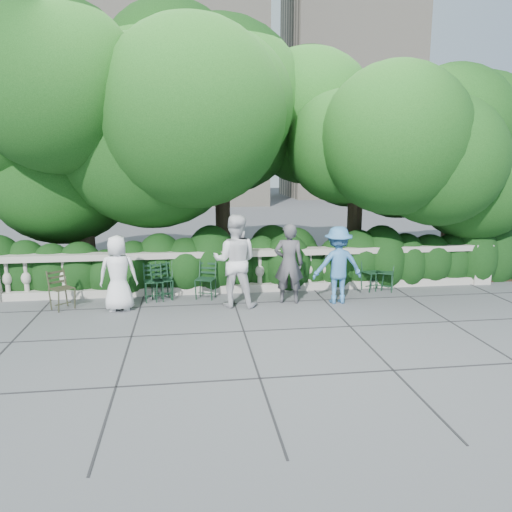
{
  "coord_description": "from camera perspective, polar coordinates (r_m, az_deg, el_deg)",
  "views": [
    {
      "loc": [
        -1.47,
        -9.57,
        3.07
      ],
      "look_at": [
        0.0,
        1.0,
        1.0
      ],
      "focal_mm": 35.0,
      "sensor_mm": 36.0,
      "label": 1
    }
  ],
  "objects": [
    {
      "name": "person_woman_grey",
      "position": [
        10.75,
        3.77,
        -0.86
      ],
      "size": [
        0.7,
        0.53,
        1.74
      ],
      "primitive_type": "imported",
      "rotation": [
        0.0,
        0.0,
        2.94
      ],
      "color": "#454449",
      "rests_on": "ground"
    },
    {
      "name": "chair_d",
      "position": [
        11.17,
        -5.97,
        -5.04
      ],
      "size": [
        0.57,
        0.6,
        0.84
      ],
      "primitive_type": null,
      "rotation": [
        0.0,
        0.0,
        -0.33
      ],
      "color": "black",
      "rests_on": "ground"
    },
    {
      "name": "tree_canopy",
      "position": [
        12.97,
        1.73,
        14.91
      ],
      "size": [
        15.04,
        6.52,
        6.78
      ],
      "color": "#3F3023",
      "rests_on": "ground"
    },
    {
      "name": "person_businessman",
      "position": [
        10.58,
        -15.48,
        -1.9
      ],
      "size": [
        0.79,
        0.54,
        1.57
      ],
      "primitive_type": "imported",
      "rotation": [
        0.0,
        0.0,
        3.19
      ],
      "color": "white",
      "rests_on": "ground"
    },
    {
      "name": "chair_c",
      "position": [
        11.3,
        -10.56,
        -4.98
      ],
      "size": [
        0.47,
        0.51,
        0.84
      ],
      "primitive_type": null,
      "rotation": [
        0.0,
        0.0,
        -0.07
      ],
      "color": "black",
      "rests_on": "ground"
    },
    {
      "name": "shrub_hedge",
      "position": [
        13.02,
        -1.21,
        -2.66
      ],
      "size": [
        15.0,
        2.6,
        1.7
      ],
      "primitive_type": null,
      "color": "black",
      "rests_on": "ground"
    },
    {
      "name": "chair_b",
      "position": [
        11.14,
        -11.48,
        -5.24
      ],
      "size": [
        0.51,
        0.54,
        0.84
      ],
      "primitive_type": null,
      "rotation": [
        0.0,
        0.0,
        0.16
      ],
      "color": "black",
      "rests_on": "ground"
    },
    {
      "name": "chair_e",
      "position": [
        12.13,
        14.35,
        -4.03
      ],
      "size": [
        0.61,
        0.63,
        0.84
      ],
      "primitive_type": null,
      "rotation": [
        0.0,
        0.0,
        -0.47
      ],
      "color": "black",
      "rests_on": "ground"
    },
    {
      "name": "balustrade",
      "position": [
        11.75,
        -0.54,
        -1.72
      ],
      "size": [
        12.0,
        0.44,
        1.0
      ],
      "color": "#9E998E",
      "rests_on": "ground"
    },
    {
      "name": "ground",
      "position": [
        10.16,
        0.78,
        -6.62
      ],
      "size": [
        90.0,
        90.0,
        0.0
      ],
      "primitive_type": "plane",
      "color": "#4B4D52",
      "rests_on": "ground"
    },
    {
      "name": "person_older_blue",
      "position": [
        10.89,
        9.33,
        -1.01
      ],
      "size": [
        1.1,
        0.66,
        1.67
      ],
      "primitive_type": "imported",
      "rotation": [
        0.0,
        0.0,
        3.17
      ],
      "color": "teal",
      "rests_on": "ground"
    },
    {
      "name": "chair_f",
      "position": [
        12.13,
        13.48,
        -4.0
      ],
      "size": [
        0.57,
        0.59,
        0.84
      ],
      "primitive_type": null,
      "rotation": [
        0.0,
        0.0,
        0.31
      ],
      "color": "black",
      "rests_on": "ground"
    },
    {
      "name": "chair_weathered",
      "position": [
        11.08,
        -20.79,
        -5.85
      ],
      "size": [
        0.65,
        0.65,
        0.84
      ],
      "primitive_type": null,
      "rotation": [
        0.0,
        0.0,
        0.74
      ],
      "color": "black",
      "rests_on": "ground"
    },
    {
      "name": "chair_a",
      "position": [
        11.18,
        -10.39,
        -5.14
      ],
      "size": [
        0.58,
        0.61,
        0.84
      ],
      "primitive_type": null,
      "rotation": [
        0.0,
        0.0,
        0.37
      ],
      "color": "black",
      "rests_on": "ground"
    },
    {
      "name": "person_casual_man",
      "position": [
        10.48,
        -2.41,
        -0.55
      ],
      "size": [
        1.1,
        0.94,
        1.95
      ],
      "primitive_type": "imported",
      "rotation": [
        0.0,
        0.0,
        2.9
      ],
      "color": "silver",
      "rests_on": "ground"
    }
  ]
}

